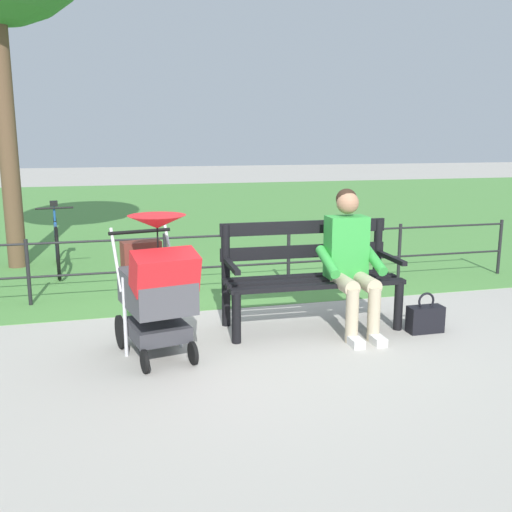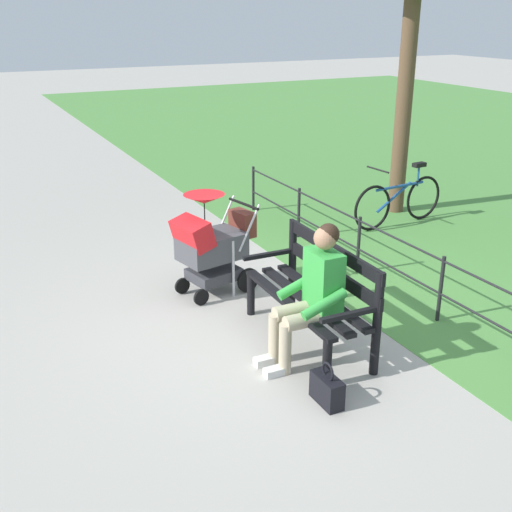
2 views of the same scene
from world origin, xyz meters
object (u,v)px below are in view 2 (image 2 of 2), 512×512
Objects in this scene: person_on_bench at (312,291)px; bicycle at (399,200)px; handbag at (327,389)px; park_bench at (315,289)px; stroller at (211,243)px.

bicycle is (2.74, -3.15, -0.31)m from person_on_bench.
handbag is at bearing 135.04° from bicycle.
park_bench is 0.41m from person_on_bench.
park_bench reaches higher than bicycle.
stroller is (1.43, 0.45, 0.07)m from park_bench.
park_bench is 1.40× the size of stroller.
handbag is (-0.64, 0.23, -0.55)m from person_on_bench.
handbag is (-0.95, 0.46, -0.40)m from park_bench.
stroller is 3.53m from bicycle.
person_on_bench is 1.75m from stroller.
person_on_bench is 4.18m from bicycle.
bicycle is (3.38, -3.38, 0.24)m from handbag.
person_on_bench is 1.11× the size of stroller.
park_bench is 1.12m from handbag.
park_bench is at bearing -25.65° from handbag.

